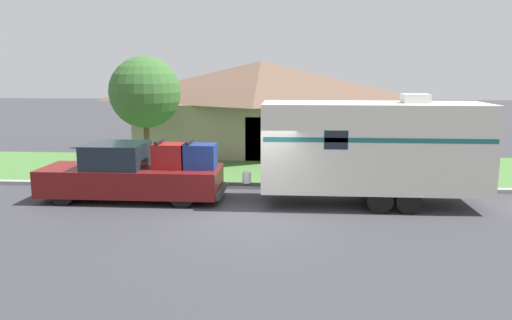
# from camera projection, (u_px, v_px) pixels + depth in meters

# --- Properties ---
(ground_plane) EXTENTS (120.00, 120.00, 0.00)m
(ground_plane) POSITION_uv_depth(u_px,v_px,m) (253.00, 218.00, 14.55)
(ground_plane) COLOR #38383D
(curb_strip) EXTENTS (80.00, 0.30, 0.14)m
(curb_strip) POSITION_uv_depth(u_px,v_px,m) (261.00, 187.00, 18.22)
(curb_strip) COLOR #999993
(curb_strip) RESTS_ON ground_plane
(lawn_strip) EXTENTS (80.00, 7.00, 0.03)m
(lawn_strip) POSITION_uv_depth(u_px,v_px,m) (266.00, 169.00, 21.81)
(lawn_strip) COLOR #477538
(lawn_strip) RESTS_ON ground_plane
(house_across_street) EXTENTS (12.87, 7.50, 4.72)m
(house_across_street) POSITION_uv_depth(u_px,v_px,m) (261.00, 105.00, 26.57)
(house_across_street) COLOR gray
(house_across_street) RESTS_ON ground_plane
(pickup_truck) EXTENTS (6.01, 2.00, 2.02)m
(pickup_truck) POSITION_uv_depth(u_px,v_px,m) (134.00, 174.00, 16.52)
(pickup_truck) COLOR black
(pickup_truck) RESTS_ON ground_plane
(travel_trailer) EXTENTS (8.13, 2.34, 3.54)m
(travel_trailer) POSITION_uv_depth(u_px,v_px,m) (373.00, 146.00, 15.78)
(travel_trailer) COLOR black
(travel_trailer) RESTS_ON ground_plane
(mailbox) EXTENTS (0.48, 0.20, 1.32)m
(mailbox) POSITION_uv_depth(u_px,v_px,m) (462.00, 158.00, 18.61)
(mailbox) COLOR brown
(mailbox) RESTS_ON ground_plane
(tree_in_yard) EXTENTS (3.04, 3.04, 4.86)m
(tree_in_yard) POSITION_uv_depth(u_px,v_px,m) (145.00, 92.00, 21.25)
(tree_in_yard) COLOR brown
(tree_in_yard) RESTS_ON ground_plane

